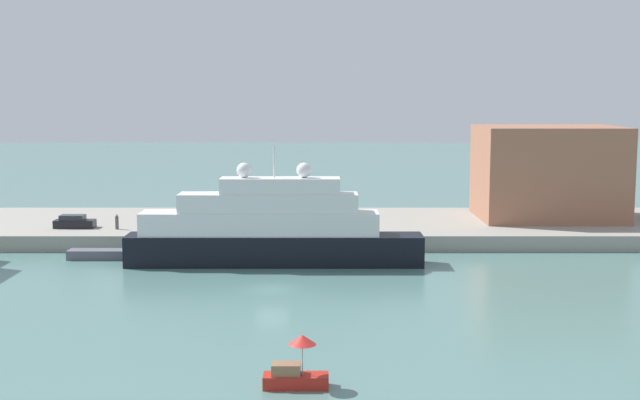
{
  "coord_description": "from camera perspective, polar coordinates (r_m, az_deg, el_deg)",
  "views": [
    {
      "loc": [
        3.89,
        -66.56,
        15.81
      ],
      "look_at": [
        3.88,
        6.0,
        6.52
      ],
      "focal_mm": 47.35,
      "sensor_mm": 36.0,
      "label": 1
    }
  ],
  "objects": [
    {
      "name": "harbor_building",
      "position": [
        98.68,
        15.14,
        1.81
      ],
      "size": [
        15.51,
        11.96,
        10.41
      ],
      "primitive_type": "cube",
      "color": "#9E664C",
      "rests_on": "quay_dock"
    },
    {
      "name": "small_motorboat",
      "position": [
        46.26,
        -1.66,
        -11.38
      ],
      "size": [
        3.53,
        1.51,
        2.92
      ],
      "color": "#B22319",
      "rests_on": "ground"
    },
    {
      "name": "parked_car",
      "position": [
        92.64,
        -16.27,
        -1.45
      ],
      "size": [
        4.18,
        1.67,
        1.37
      ],
      "color": "black",
      "rests_on": "quay_dock"
    },
    {
      "name": "quay_dock",
      "position": [
        94.32,
        -2.36,
        -1.87
      ],
      "size": [
        110.0,
        20.94,
        1.6
      ],
      "primitive_type": "cube",
      "color": "gray",
      "rests_on": "ground"
    },
    {
      "name": "work_barge",
      "position": [
        83.33,
        -14.62,
        -3.57
      ],
      "size": [
        6.06,
        1.85,
        0.89
      ],
      "primitive_type": "cube",
      "color": "#595966",
      "rests_on": "ground"
    },
    {
      "name": "person_figure",
      "position": [
        90.49,
        -13.56,
        -1.47
      ],
      "size": [
        0.36,
        0.36,
        1.61
      ],
      "color": "#4C4C4C",
      "rests_on": "quay_dock"
    },
    {
      "name": "ground",
      "position": [
        68.52,
        -3.27,
        -6.05
      ],
      "size": [
        400.0,
        400.0,
        0.0
      ],
      "primitive_type": "plane",
      "color": "slate"
    },
    {
      "name": "large_yacht",
      "position": [
        77.53,
        -3.39,
        -2.03
      ],
      "size": [
        27.22,
        3.66,
        11.1
      ],
      "color": "black",
      "rests_on": "ground"
    },
    {
      "name": "mooring_bollard",
      "position": [
        85.03,
        -4.16,
        -2.04
      ],
      "size": [
        0.56,
        0.56,
        0.88
      ],
      "primitive_type": "cylinder",
      "color": "black",
      "rests_on": "quay_dock"
    }
  ]
}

